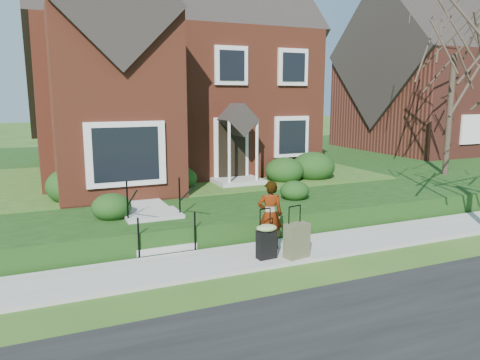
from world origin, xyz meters
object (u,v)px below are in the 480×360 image
woman (270,215)px  suitcase_black (267,239)px  front_steps (157,225)px  suitcase_olive (297,240)px

woman → suitcase_black: (-0.38, -0.59, -0.37)m
woman → front_steps: bearing=-16.7°
front_steps → suitcase_olive: front_steps is taller
suitcase_black → suitcase_olive: bearing=-21.9°
suitcase_black → front_steps: bearing=127.0°
woman → suitcase_olive: woman is taller
front_steps → suitcase_black: size_ratio=1.81×
woman → suitcase_olive: bearing=126.0°
front_steps → woman: (2.28, -1.60, 0.41)m
front_steps → suitcase_olive: size_ratio=1.75×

